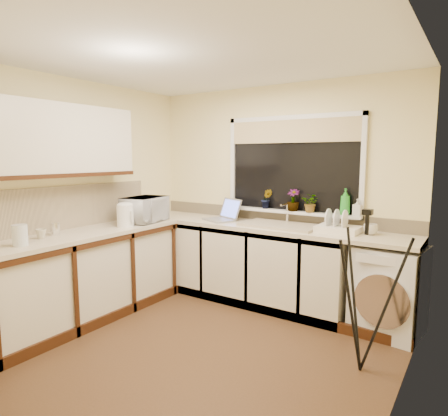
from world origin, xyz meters
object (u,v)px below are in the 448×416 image
plant_d (311,203)px  washing_machine (389,289)px  plant_c (293,200)px  soap_bottle_clear (357,207)px  laptop (224,215)px  steel_jar (55,229)px  tripod (364,292)px  glass_jug (20,235)px  cup_back (371,229)px  dish_rack (338,229)px  plant_b (267,199)px  cup_left (41,234)px  soap_bottle_green (345,202)px  microwave (145,209)px  kettle (125,216)px

plant_d → washing_machine: bearing=-12.9°
plant_c → soap_bottle_clear: bearing=1.8°
laptop → steel_jar: laptop is taller
tripod → glass_jug: 2.83m
glass_jug → cup_back: glass_jug is taller
washing_machine → laptop: size_ratio=1.81×
dish_rack → plant_b: plant_b is taller
plant_d → soap_bottle_clear: bearing=2.7°
plant_c → glass_jug: bearing=-123.6°
laptop → plant_c: plant_c is taller
glass_jug → steel_jar: glass_jug is taller
washing_machine → steel_jar: bearing=-142.0°
glass_jug → cup_left: (-0.12, 0.26, -0.05)m
plant_b → cup_back: plant_b is taller
washing_machine → soap_bottle_clear: (-0.38, 0.22, 0.72)m
soap_bottle_green → cup_back: size_ratio=2.04×
dish_rack → plant_d: plant_d is taller
tripod → soap_bottle_clear: bearing=97.3°
steel_jar → soap_bottle_green: soap_bottle_green is taller
plant_d → cup_back: bearing=-11.0°
plant_d → tripod: bearing=-51.1°
laptop → cup_back: laptop is taller
glass_jug → microwave: size_ratio=0.35×
dish_rack → glass_jug: (-2.06, -2.08, 0.06)m
washing_machine → dish_rack: 0.73m
kettle → glass_jug: bearing=-91.9°
laptop → plant_b: (0.46, 0.20, 0.20)m
kettle → plant_d: plant_d is taller
dish_rack → steel_jar: size_ratio=3.36×
dish_rack → soap_bottle_clear: bearing=57.1°
plant_b → plant_d: size_ratio=1.11×
kettle → steel_jar: 0.73m
tripod → soap_bottle_green: 1.28m
plant_b → tripod: bearing=-37.3°
cup_back → cup_left: 3.10m
plant_d → soap_bottle_green: 0.36m
washing_machine → tripod: 0.86m
dish_rack → plant_b: bearing=168.6°
laptop → cup_left: 1.98m
kettle → soap_bottle_clear: 2.43m
glass_jug → microwave: microwave is taller
washing_machine → plant_c: bearing=176.7°
cup_back → plant_b: bearing=173.0°
plant_c → soap_bottle_green: soap_bottle_green is taller
glass_jug → plant_b: (1.16, 2.27, 0.17)m
laptop → cup_back: size_ratio=3.40×
washing_machine → plant_c: (-1.07, 0.20, 0.76)m
tripod → plant_c: size_ratio=5.20×
dish_rack → microwave: (-2.06, -0.61, 0.11)m
microwave → plant_c: size_ratio=2.13×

